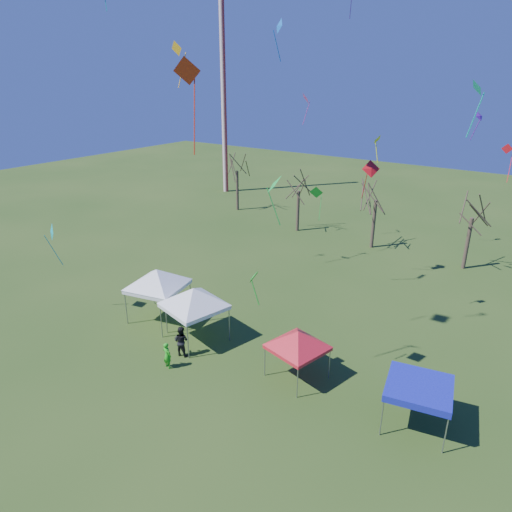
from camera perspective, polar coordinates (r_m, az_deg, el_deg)
The scene contains 25 objects.
ground at distance 25.09m, azimuth -2.49°, elevation -16.22°, with size 140.00×140.00×0.00m, color #294616.
radio_mast at distance 63.91m, azimuth -4.06°, elevation 19.04°, with size 0.70×0.70×25.00m, color silver.
tree_0 at distance 54.94m, azimuth -2.41°, elevation 12.33°, with size 3.83×3.83×8.44m.
tree_1 at distance 47.31m, azimuth 5.41°, elevation 9.87°, with size 3.42×3.42×7.54m.
tree_2 at distance 43.48m, azimuth 14.97°, elevation 8.86°, with size 3.71×3.71×8.18m.
tree_3 at distance 41.14m, azimuth 25.75°, elevation 6.43°, with size 3.59×3.59×7.91m.
tent_white_west at distance 30.65m, azimuth -12.31°, elevation -2.06°, with size 4.56×4.56×4.12m.
tent_white_mid at distance 27.80m, azimuth -7.83°, elevation -4.46°, with size 4.44×4.44×4.03m.
tent_red at distance 24.50m, azimuth 5.28°, elevation -9.78°, with size 3.63×3.63×3.29m.
tent_blue at distance 22.95m, azimuth 19.72°, elevation -15.28°, with size 3.39×3.39×2.27m.
person_dark at distance 27.46m, azimuth -9.35°, elevation -10.43°, with size 0.91×0.71×1.88m, color black.
person_green at distance 26.61m, azimuth -11.05°, elevation -12.08°, with size 0.58×0.38×1.59m, color green.
kite_5 at distance 20.32m, azimuth -8.57°, elevation 21.80°, with size 1.33×0.96×3.96m.
kite_22 at distance 39.00m, azimuth 28.92°, elevation 11.50°, with size 0.88×0.87×2.79m.
kite_27 at distance 20.65m, azimuth 2.23°, elevation 8.92°, with size 1.12×1.24×2.48m.
kite_13 at distance 39.37m, azimuth 7.56°, elevation 7.88°, with size 1.27×0.97×2.99m.
kite_11 at distance 35.55m, azimuth 14.18°, elevation 10.50°, with size 1.49×1.40×3.00m.
kite_19 at distance 37.55m, azimuth 26.13°, elevation 15.34°, with size 0.74×0.89×2.04m.
kite_17 at distance 24.32m, azimuth 25.95°, elevation 18.27°, with size 0.91×1.01×2.60m.
kite_7 at distance 34.81m, azimuth -9.82°, elevation 24.13°, with size 1.09×0.88×3.06m.
kite_18 at distance 28.06m, azimuth 14.88°, elevation 13.80°, with size 0.44×0.67×1.66m.
kite_1 at distance 22.90m, azimuth -0.33°, elevation -2.67°, with size 0.75×1.04×2.10m.
kite_2 at distance 43.03m, azimuth 6.27°, elevation 19.01°, with size 1.30×1.31×2.82m.
kite_14 at distance 32.26m, azimuth -24.22°, elevation 2.71°, with size 1.19×0.95×3.17m.
kite_24 at distance 32.12m, azimuth 2.86°, elevation 26.73°, with size 0.98×0.84×2.54m.
Camera 1 is at (12.27, -15.54, 15.41)m, focal length 32.00 mm.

